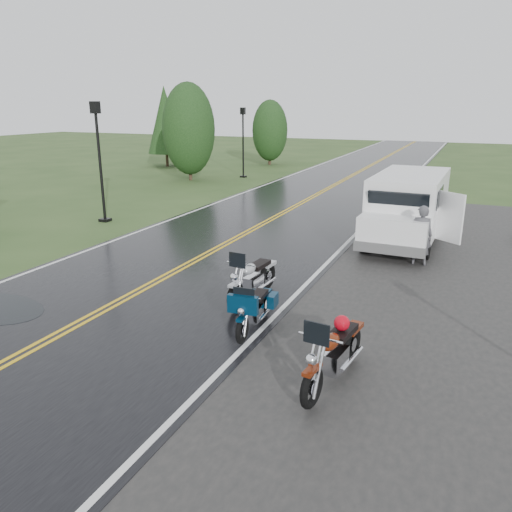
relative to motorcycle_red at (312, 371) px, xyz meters
The scene contains 12 objects.
ground 6.15m from the motorcycle_red, 157.62° to the left, with size 120.00×120.00×0.00m, color #2D471E.
road 13.57m from the motorcycle_red, 114.62° to the left, with size 8.00×100.00×0.04m, color black.
motorcycle_red is the anchor object (origin of this frame).
motorcycle_teal 2.49m from the motorcycle_red, 141.09° to the left, with size 0.71×1.95×1.15m, color #05243D, non-canonical shape.
motorcycle_silver 4.10m from the motorcycle_red, 132.83° to the left, with size 0.83×2.28×1.35m, color #A7AAAF, non-canonical shape.
van_white 9.17m from the motorcycle_red, 96.65° to the left, with size 2.29×6.11×2.40m, color white, non-canonical shape.
person_at_van 8.47m from the motorcycle_red, 85.36° to the left, with size 0.66×0.43×1.80m, color #48474C.
lamp_post_near_left 15.20m from the motorcycle_red, 141.80° to the left, with size 0.41×0.41×4.81m, color black, non-canonical shape.
lamp_post_far_left 26.37m from the motorcycle_red, 117.40° to the left, with size 0.39×0.39×4.49m, color black, non-canonical shape.
tree_left_mid 25.57m from the motorcycle_red, 125.08° to the left, with size 3.27×3.27×5.10m, color #1E3D19, non-canonical shape.
tree_left_far 33.56m from the motorcycle_red, 113.30° to the left, with size 2.78×2.78×4.28m, color #1E3D19, non-canonical shape.
pine_left_far 33.33m from the motorcycle_red, 127.19° to the left, with size 2.80×2.80×5.84m, color #1E3D19, non-canonical shape.
Camera 1 is at (7.60, -8.95, 4.65)m, focal length 35.00 mm.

